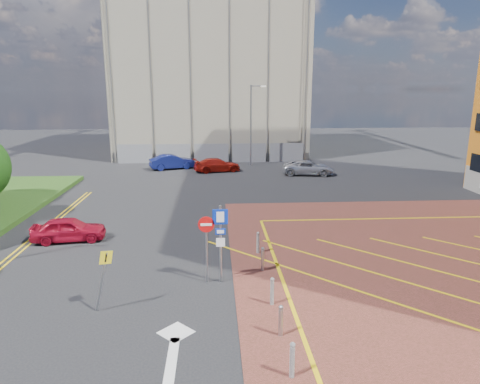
{
  "coord_description": "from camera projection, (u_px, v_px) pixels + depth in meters",
  "views": [
    {
      "loc": [
        0.3,
        -14.92,
        7.56
      ],
      "look_at": [
        1.51,
        5.03,
        2.75
      ],
      "focal_mm": 32.0,
      "sensor_mm": 36.0,
      "label": 1
    }
  ],
  "objects": [
    {
      "name": "ground",
      "position": [
        208.0,
        294.0,
        16.24
      ],
      "size": [
        140.0,
        140.0,
        0.0
      ],
      "primitive_type": "plane",
      "color": "black",
      "rests_on": "ground"
    },
    {
      "name": "lamp_back",
      "position": [
        252.0,
        122.0,
        42.63
      ],
      "size": [
        1.53,
        0.16,
        8.0
      ],
      "color": "#9EA0A8",
      "rests_on": "ground"
    },
    {
      "name": "sign_cluster",
      "position": [
        215.0,
        236.0,
        16.75
      ],
      "size": [
        1.17,
        0.12,
        3.2
      ],
      "color": "#9EA0A8",
      "rests_on": "ground"
    },
    {
      "name": "warning_sign",
      "position": [
        103.0,
        273.0,
        14.65
      ],
      "size": [
        0.71,
        0.41,
        2.25
      ],
      "color": "#9EA0A8",
      "rests_on": "ground"
    },
    {
      "name": "bollard_row",
      "position": [
        275.0,
        302.0,
        14.64
      ],
      "size": [
        0.14,
        11.14,
        0.9
      ],
      "color": "#9EA0A8",
      "rests_on": "forecourt"
    },
    {
      "name": "construction_building",
      "position": [
        210.0,
        61.0,
        52.48
      ],
      "size": [
        21.2,
        19.2,
        22.0
      ],
      "primitive_type": "cube",
      "color": "#A09782",
      "rests_on": "ground"
    },
    {
      "name": "construction_fence",
      "position": [
        221.0,
        153.0,
        45.17
      ],
      "size": [
        21.6,
        0.06,
        2.0
      ],
      "primitive_type": "cube",
      "color": "gray",
      "rests_on": "ground"
    },
    {
      "name": "car_red_left",
      "position": [
        69.0,
        229.0,
        21.79
      ],
      "size": [
        3.78,
        1.91,
        1.23
      ],
      "primitive_type": "imported",
      "rotation": [
        0.0,
        0.0,
        1.7
      ],
      "color": "#A80E26",
      "rests_on": "ground"
    },
    {
      "name": "car_blue_back",
      "position": [
        172.0,
        162.0,
        41.46
      ],
      "size": [
        4.58,
        2.83,
        1.42
      ],
      "primitive_type": "imported",
      "rotation": [
        0.0,
        0.0,
        1.9
      ],
      "color": "navy",
      "rests_on": "ground"
    },
    {
      "name": "car_red_back",
      "position": [
        217.0,
        165.0,
        40.2
      ],
      "size": [
        4.65,
        2.73,
        1.27
      ],
      "primitive_type": "imported",
      "rotation": [
        0.0,
        0.0,
        1.8
      ],
      "color": "#9D150D",
      "rests_on": "ground"
    },
    {
      "name": "car_silver_back",
      "position": [
        308.0,
        168.0,
        38.71
      ],
      "size": [
        4.92,
        2.81,
        1.29
      ],
      "primitive_type": "imported",
      "rotation": [
        0.0,
        0.0,
        1.42
      ],
      "color": "#B1B1B9",
      "rests_on": "ground"
    }
  ]
}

